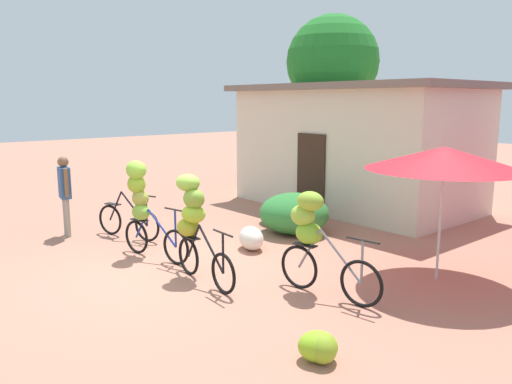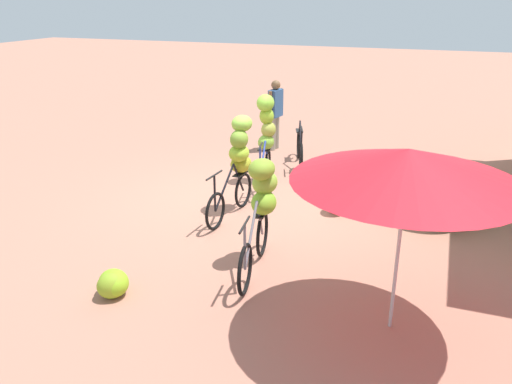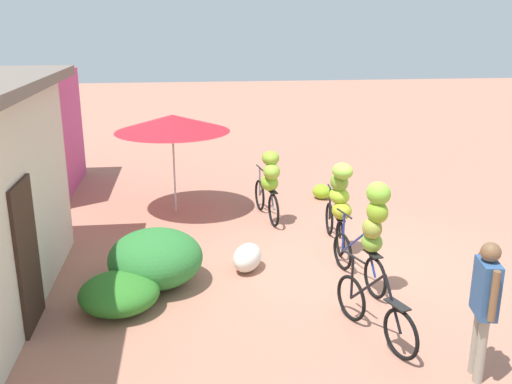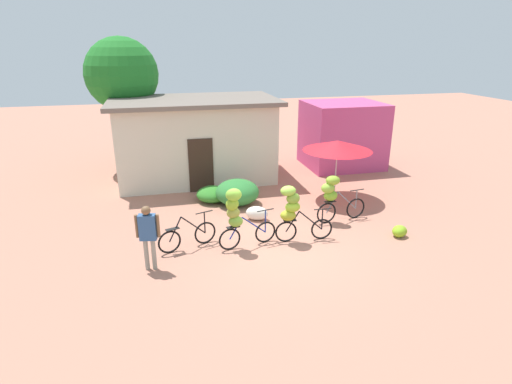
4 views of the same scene
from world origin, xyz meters
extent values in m
plane|color=#B1745E|center=(0.00, 0.00, 0.00)|extent=(60.00, 60.00, 0.00)
ellipsoid|color=#317B27|center=(-1.25, 3.72, 0.26)|extent=(1.14, 1.14, 0.52)
ellipsoid|color=#2F7B35|center=(-0.47, 3.24, 0.43)|extent=(1.49, 1.46, 0.86)
cylinder|color=beige|center=(3.01, 2.98, 1.01)|extent=(0.04, 0.04, 2.03)
cone|color=red|center=(3.01, 2.98, 1.93)|extent=(2.39, 2.39, 0.35)
torus|color=black|center=(-1.91, 0.54, 0.32)|extent=(0.62, 0.25, 0.64)
torus|color=black|center=(-2.89, 0.20, 0.32)|extent=(0.62, 0.25, 0.64)
cylinder|color=black|center=(-2.72, 0.26, 0.64)|extent=(0.38, 0.16, 0.65)
cylinder|color=black|center=(-2.23, 0.43, 0.64)|extent=(0.67, 0.26, 0.66)
cylinder|color=black|center=(-1.91, 0.54, 0.94)|extent=(0.48, 0.19, 0.03)
cylinder|color=black|center=(-1.91, 0.54, 0.63)|extent=(0.04, 0.04, 0.62)
cube|color=black|center=(-2.79, 0.24, 0.67)|extent=(0.39, 0.25, 0.02)
torus|color=black|center=(-0.28, 0.21, 0.31)|extent=(0.62, 0.17, 0.62)
torus|color=black|center=(-1.32, 0.00, 0.31)|extent=(0.62, 0.17, 0.62)
cylinder|color=navy|center=(-1.14, 0.03, 0.60)|extent=(0.40, 0.12, 0.59)
cylinder|color=navy|center=(-0.62, 0.14, 0.60)|extent=(0.71, 0.18, 0.60)
cylinder|color=black|center=(-0.28, 0.21, 0.97)|extent=(0.50, 0.13, 0.03)
cylinder|color=navy|center=(-0.28, 0.21, 0.64)|extent=(0.04, 0.04, 0.66)
cube|color=black|center=(-1.22, 0.02, 0.65)|extent=(0.38, 0.21, 0.02)
ellipsoid|color=#7BAD37|center=(-1.14, 0.02, 0.81)|extent=(0.41, 0.34, 0.29)
ellipsoid|color=#979F3C|center=(-1.20, 0.05, 1.05)|extent=(0.36, 0.29, 0.31)
ellipsoid|color=#8AB42B|center=(-1.23, 0.00, 1.31)|extent=(0.43, 0.38, 0.33)
ellipsoid|color=#85C538|center=(-1.19, -0.01, 1.58)|extent=(0.44, 0.36, 0.33)
torus|color=black|center=(1.32, 0.03, 0.31)|extent=(0.62, 0.09, 0.62)
torus|color=black|center=(0.28, 0.10, 0.31)|extent=(0.62, 0.09, 0.62)
cylinder|color=black|center=(0.46, 0.08, 0.60)|extent=(0.39, 0.06, 0.61)
cylinder|color=black|center=(0.98, 0.05, 0.60)|extent=(0.70, 0.08, 0.62)
cylinder|color=black|center=(1.32, 0.03, 0.92)|extent=(0.50, 0.06, 0.03)
cylinder|color=black|center=(1.32, 0.03, 0.61)|extent=(0.04, 0.04, 0.61)
cube|color=black|center=(0.39, 0.09, 0.65)|extent=(0.37, 0.16, 0.02)
ellipsoid|color=#9CA525|center=(0.33, 0.08, 0.81)|extent=(0.47, 0.40, 0.30)
ellipsoid|color=#9AC22D|center=(0.46, 0.10, 1.04)|extent=(0.47, 0.39, 0.28)
ellipsoid|color=olive|center=(0.46, 0.11, 1.28)|extent=(0.41, 0.34, 0.32)
ellipsoid|color=#8CC23E|center=(0.32, 0.10, 1.52)|extent=(0.45, 0.37, 0.27)
torus|color=black|center=(2.92, 1.17, 0.33)|extent=(0.67, 0.14, 0.67)
torus|color=black|center=(1.88, 1.03, 0.33)|extent=(0.67, 0.14, 0.67)
cylinder|color=slate|center=(2.06, 1.05, 0.65)|extent=(0.40, 0.09, 0.66)
cylinder|color=slate|center=(2.58, 1.12, 0.65)|extent=(0.71, 0.13, 0.67)
cylinder|color=black|center=(2.92, 1.17, 0.94)|extent=(0.50, 0.10, 0.03)
cylinder|color=slate|center=(2.92, 1.17, 0.64)|extent=(0.04, 0.04, 0.61)
cube|color=black|center=(1.98, 1.04, 0.70)|extent=(0.38, 0.19, 0.02)
ellipsoid|color=#80B62C|center=(2.01, 1.09, 0.87)|extent=(0.46, 0.38, 0.32)
ellipsoid|color=#91BB3A|center=(1.90, 1.07, 1.12)|extent=(0.45, 0.38, 0.32)
ellipsoid|color=#89AD30|center=(2.04, 1.07, 1.36)|extent=(0.46, 0.38, 0.28)
ellipsoid|color=#8BC123|center=(3.54, -0.36, 0.17)|extent=(0.57, 0.57, 0.33)
ellipsoid|color=#88AB27|center=(3.60, -0.34, 0.17)|extent=(0.47, 0.48, 0.33)
ellipsoid|color=silver|center=(-0.14, 1.77, 0.22)|extent=(0.82, 0.69, 0.44)
cylinder|color=gray|center=(-3.29, -0.54, 0.40)|extent=(0.11, 0.11, 0.81)
cylinder|color=gray|center=(-3.47, -0.51, 0.40)|extent=(0.11, 0.11, 0.81)
cube|color=#33598C|center=(-3.38, -0.53, 1.13)|extent=(0.43, 0.27, 0.64)
cylinder|color=brown|center=(-3.13, -0.57, 1.16)|extent=(0.08, 0.08, 0.58)
cylinder|color=brown|center=(-3.62, -0.48, 1.16)|extent=(0.08, 0.08, 0.58)
sphere|color=brown|center=(-3.38, -0.53, 1.56)|extent=(0.22, 0.22, 0.22)
camera|label=1|loc=(6.97, -4.16, 2.79)|focal=35.43mm
camera|label=2|loc=(8.18, 3.27, 3.54)|focal=36.19mm
camera|label=3|loc=(-8.68, 2.69, 3.96)|focal=39.75mm
camera|label=4|loc=(-2.98, -9.81, 5.27)|focal=28.99mm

